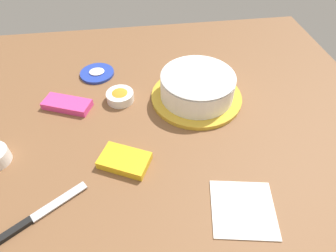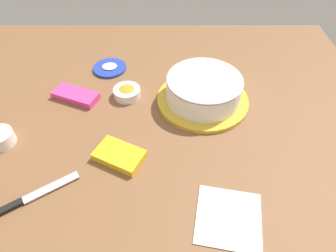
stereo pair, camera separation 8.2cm
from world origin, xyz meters
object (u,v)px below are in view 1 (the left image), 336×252
(frosting_tub_lid, at_px, (97,73))
(sprinkle_bowl_orange, at_px, (120,96))
(frosted_cake, at_px, (197,87))
(paper_napkin, at_px, (243,209))
(candy_box_upper, at_px, (125,160))
(spreading_knife, at_px, (32,219))
(candy_box_lower, at_px, (67,104))

(frosting_tub_lid, bearing_deg, sprinkle_bowl_orange, -62.49)
(frosted_cake, bearing_deg, paper_napkin, -86.38)
(frosted_cake, xyz_separation_m, candy_box_upper, (-0.25, -0.24, -0.04))
(frosted_cake, distance_m, spreading_knife, 0.60)
(frosting_tub_lid, xyz_separation_m, spreading_knife, (-0.13, -0.56, -0.00))
(candy_box_upper, bearing_deg, spreading_knife, -122.08)
(spreading_knife, distance_m, candy_box_lower, 0.39)
(spreading_knife, distance_m, paper_napkin, 0.49)
(spreading_knife, bearing_deg, paper_napkin, -4.79)
(frosting_tub_lid, bearing_deg, frosted_cake, -28.79)
(sprinkle_bowl_orange, bearing_deg, candy_box_upper, -88.87)
(candy_box_lower, height_order, candy_box_upper, candy_box_upper)
(frosting_tub_lid, relative_size, spreading_knife, 0.60)
(frosted_cake, distance_m, paper_napkin, 0.42)
(frosting_tub_lid, relative_size, sprinkle_bowl_orange, 1.37)
(candy_box_upper, bearing_deg, candy_box_lower, 151.05)
(frosting_tub_lid, xyz_separation_m, candy_box_lower, (-0.09, -0.17, 0.01))
(sprinkle_bowl_orange, xyz_separation_m, candy_box_upper, (0.01, -0.27, -0.01))
(candy_box_upper, bearing_deg, paper_napkin, -6.52)
(frosting_tub_lid, height_order, spreading_knife, frosting_tub_lid)
(frosted_cake, height_order, candy_box_upper, frosted_cake)
(frosting_tub_lid, height_order, sprinkle_bowl_orange, sprinkle_bowl_orange)
(sprinkle_bowl_orange, relative_size, candy_box_upper, 0.69)
(candy_box_lower, height_order, paper_napkin, candy_box_lower)
(sprinkle_bowl_orange, bearing_deg, paper_napkin, -57.65)
(spreading_knife, xyz_separation_m, sprinkle_bowl_orange, (0.21, 0.40, 0.01))
(candy_box_lower, distance_m, paper_napkin, 0.62)
(frosted_cake, distance_m, candy_box_upper, 0.35)
(paper_napkin, bearing_deg, spreading_knife, 175.21)
(spreading_knife, bearing_deg, sprinkle_bowl_orange, 61.97)
(frosted_cake, height_order, paper_napkin, frosted_cake)
(frosted_cake, distance_m, frosting_tub_lid, 0.39)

